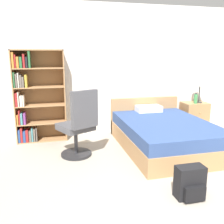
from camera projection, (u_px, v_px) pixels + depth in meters
The scene contains 8 objects.
wall_back at pixel (124, 70), 5.15m from camera, with size 9.00×0.06×2.60m.
bookshelf at pixel (34, 97), 4.64m from camera, with size 0.92×0.33×1.71m.
bed at pixel (163, 133), 4.44m from camera, with size 1.45×2.06×0.74m.
office_chair at pixel (79, 126), 3.92m from camera, with size 0.66×0.70×1.11m.
nightstand at pixel (194, 116), 5.48m from camera, with size 0.53×0.42×0.60m.
table_lamp at pixel (200, 82), 5.30m from camera, with size 0.26×0.26×0.56m.
water_bottle at pixel (196, 99), 5.28m from camera, with size 0.07×0.07×0.22m.
backpack_black at pixel (190, 183), 2.85m from camera, with size 0.33×0.23×0.38m.
Camera 1 is at (-1.49, -1.77, 1.62)m, focal length 40.00 mm.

